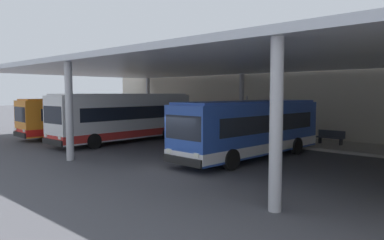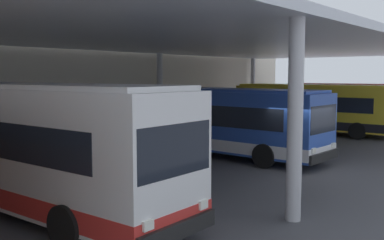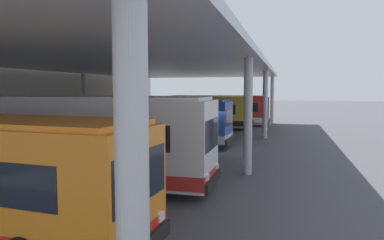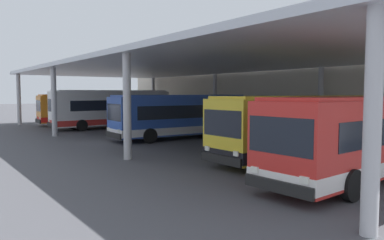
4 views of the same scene
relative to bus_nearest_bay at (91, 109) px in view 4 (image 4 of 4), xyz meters
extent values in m
plane|color=#47474C|center=(15.19, -3.84, -1.66)|extent=(200.00, 200.00, 0.00)
cube|color=#A39E93|center=(15.19, 7.91, -1.57)|extent=(42.00, 4.50, 0.18)
cube|color=beige|center=(15.19, 11.16, 1.64)|extent=(48.00, 1.60, 6.58)
cube|color=silver|center=(15.19, 1.66, 3.74)|extent=(40.00, 17.00, 0.30)
cylinder|color=#B2B2B7|center=(-3.31, -6.34, 0.97)|extent=(0.40, 0.40, 5.25)
cylinder|color=#B2B2B7|center=(-3.31, 9.66, 0.97)|extent=(0.40, 0.40, 5.25)
cylinder|color=#B2B2B7|center=(9.02, -6.34, 0.97)|extent=(0.40, 0.40, 5.25)
cylinder|color=#B2B2B7|center=(9.02, 9.66, 0.97)|extent=(0.40, 0.40, 5.25)
cylinder|color=#B2B2B7|center=(21.36, -6.34, 0.97)|extent=(0.40, 0.40, 5.25)
cylinder|color=#B2B2B7|center=(21.36, 9.66, 0.97)|extent=(0.40, 0.40, 5.25)
cylinder|color=#B2B2B7|center=(33.69, -6.34, 0.97)|extent=(0.40, 0.40, 5.25)
cube|color=orange|center=(0.00, 0.00, 0.04)|extent=(3.20, 10.55, 2.70)
cube|color=red|center=(0.00, 0.00, -0.96)|extent=(3.22, 10.57, 0.50)
cube|color=black|center=(0.01, 0.15, 0.34)|extent=(3.11, 8.68, 0.90)
cube|color=black|center=(-0.35, -5.14, 0.39)|extent=(2.30, 0.28, 1.10)
cube|color=black|center=(-0.36, -5.23, -1.11)|extent=(2.46, 0.33, 0.36)
cube|color=orange|center=(0.00, 0.00, 1.45)|extent=(2.97, 10.12, 0.12)
cube|color=yellow|center=(-0.35, -5.11, 1.21)|extent=(1.75, 0.24, 0.28)
cube|color=white|center=(-1.25, -5.16, -0.76)|extent=(0.28, 0.10, 0.20)
cube|color=white|center=(0.54, -5.28, -0.76)|extent=(0.28, 0.10, 0.20)
cylinder|color=black|center=(-1.44, -3.13, -1.16)|extent=(0.35, 1.02, 1.00)
cylinder|color=black|center=(1.00, -3.30, -1.16)|extent=(0.35, 1.02, 1.00)
cylinder|color=black|center=(-1.03, 2.94, -1.16)|extent=(0.35, 1.02, 1.00)
cylinder|color=black|center=(1.42, 2.77, -1.16)|extent=(0.35, 1.02, 1.00)
cube|color=white|center=(5.27, 0.13, 0.24)|extent=(2.60, 11.22, 3.10)
cube|color=red|center=(5.27, 0.13, -0.96)|extent=(2.62, 11.24, 0.50)
cube|color=black|center=(5.27, 0.28, 0.54)|extent=(2.63, 9.21, 0.90)
cube|color=black|center=(5.32, -5.42, 0.59)|extent=(2.30, 0.14, 1.10)
cube|color=black|center=(5.32, -5.51, -1.11)|extent=(2.45, 0.18, 0.36)
cube|color=white|center=(5.27, 0.13, 1.85)|extent=(2.40, 10.77, 0.12)
cube|color=yellow|center=(5.32, -5.39, 1.61)|extent=(1.75, 0.14, 0.28)
cube|color=white|center=(4.42, -5.51, -0.76)|extent=(0.28, 0.08, 0.20)
cube|color=white|center=(6.22, -5.49, -0.76)|extent=(0.28, 0.08, 0.20)
cylinder|color=black|center=(4.08, -3.36, -1.16)|extent=(0.29, 1.00, 1.00)
cylinder|color=black|center=(6.53, -3.33, -1.16)|extent=(0.29, 1.00, 1.00)
cylinder|color=black|center=(4.02, 3.19, -1.16)|extent=(0.29, 1.00, 1.00)
cylinder|color=black|center=(6.47, 3.22, -1.16)|extent=(0.29, 1.00, 1.00)
cube|color=#284CA8|center=(15.81, 0.76, 0.04)|extent=(2.93, 10.50, 2.70)
cube|color=silver|center=(15.81, 0.76, -0.96)|extent=(2.95, 10.52, 0.50)
cube|color=black|center=(15.81, 0.91, 0.34)|extent=(2.89, 8.63, 0.90)
cube|color=black|center=(15.59, -4.38, 0.39)|extent=(2.30, 0.22, 1.10)
cube|color=black|center=(15.59, -4.47, -1.11)|extent=(2.45, 0.26, 0.36)
cube|color=#2A50B0|center=(15.81, 0.76, 1.45)|extent=(2.72, 10.07, 0.12)
cube|color=yellow|center=(15.59, -4.35, 1.21)|extent=(1.75, 0.19, 0.28)
cube|color=white|center=(14.69, -4.42, -0.76)|extent=(0.28, 0.09, 0.20)
cube|color=white|center=(16.49, -4.50, -0.76)|extent=(0.28, 0.09, 0.20)
cylinder|color=black|center=(14.45, -2.40, -1.16)|extent=(0.32, 1.01, 1.00)
cylinder|color=black|center=(16.89, -2.51, -1.16)|extent=(0.32, 1.01, 1.00)
cylinder|color=black|center=(14.70, 3.67, -1.16)|extent=(0.32, 1.01, 1.00)
cylinder|color=black|center=(17.15, 3.57, -1.16)|extent=(0.32, 1.01, 1.00)
cube|color=yellow|center=(26.37, 0.65, 0.04)|extent=(2.62, 10.43, 2.70)
cube|color=black|center=(26.37, 0.65, -0.96)|extent=(2.64, 10.45, 0.50)
cube|color=black|center=(26.36, 0.80, 0.34)|extent=(2.63, 8.56, 0.90)
cube|color=black|center=(26.42, -4.50, 0.39)|extent=(2.30, 0.15, 1.10)
cube|color=black|center=(26.42, -4.59, -1.11)|extent=(2.45, 0.19, 0.36)
cube|color=yellow|center=(26.37, 0.65, 1.45)|extent=(2.41, 10.01, 0.12)
cube|color=yellow|center=(26.42, -4.47, 1.21)|extent=(1.75, 0.14, 0.28)
cube|color=white|center=(25.52, -4.59, -0.76)|extent=(0.28, 0.08, 0.20)
cube|color=white|center=(27.32, -4.57, -0.76)|extent=(0.28, 0.08, 0.20)
cylinder|color=black|center=(25.18, -2.59, -1.16)|extent=(0.29, 1.00, 1.00)
cylinder|color=black|center=(27.63, -2.56, -1.16)|extent=(0.29, 1.00, 1.00)
cylinder|color=black|center=(25.11, 3.50, -1.16)|extent=(0.29, 1.00, 1.00)
cylinder|color=black|center=(27.56, 3.52, -1.16)|extent=(0.29, 1.00, 1.00)
cube|color=red|center=(30.58, -0.95, 0.04)|extent=(2.98, 10.51, 2.70)
cube|color=white|center=(30.58, -0.95, -0.96)|extent=(3.00, 10.53, 0.50)
cube|color=black|center=(30.58, -0.81, 0.34)|extent=(2.94, 8.64, 0.90)
cube|color=black|center=(30.82, -6.10, 0.39)|extent=(2.30, 0.23, 1.10)
cube|color=black|center=(30.83, -6.19, -1.11)|extent=(2.45, 0.27, 0.36)
cube|color=red|center=(30.58, -0.95, 1.45)|extent=(2.76, 10.08, 0.12)
cube|color=yellow|center=(30.82, -6.07, 1.21)|extent=(1.75, 0.20, 0.28)
cube|color=white|center=(29.93, -6.22, -0.76)|extent=(0.28, 0.09, 0.20)
cube|color=white|center=(31.73, -6.14, -0.76)|extent=(0.28, 0.09, 0.20)
cylinder|color=black|center=(29.51, -4.23, -1.16)|extent=(0.33, 1.01, 1.00)
cylinder|color=black|center=(31.96, -4.12, -1.16)|extent=(0.33, 1.01, 1.00)
cylinder|color=black|center=(29.23, 1.84, -1.16)|extent=(0.33, 1.01, 1.00)
cube|color=#383D47|center=(17.44, 7.91, -1.03)|extent=(1.80, 0.44, 0.08)
cube|color=#383D47|center=(17.44, 8.11, -0.78)|extent=(1.80, 0.06, 0.44)
cube|color=#2D2D33|center=(16.74, 7.91, -1.25)|extent=(0.10, 0.36, 0.45)
cube|color=#2D2D33|center=(18.14, 7.91, -1.25)|extent=(0.10, 0.36, 0.45)
cylinder|color=maroon|center=(15.32, 7.88, -1.03)|extent=(0.48, 0.48, 0.90)
cylinder|color=black|center=(15.32, 7.88, -0.54)|extent=(0.52, 0.52, 0.08)
cylinder|color=#B2B2B7|center=(11.26, 7.11, 0.12)|extent=(0.12, 0.12, 3.20)
cube|color=#285199|center=(11.26, 7.09, 0.51)|extent=(0.70, 0.04, 1.80)
camera|label=1|loc=(26.75, -15.95, 1.94)|focal=33.54mm
camera|label=2|loc=(-1.76, -11.51, 2.15)|focal=42.64mm
camera|label=3|loc=(-7.04, -8.07, 2.20)|focal=33.32mm
camera|label=4|loc=(37.99, -14.62, 1.65)|focal=34.63mm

